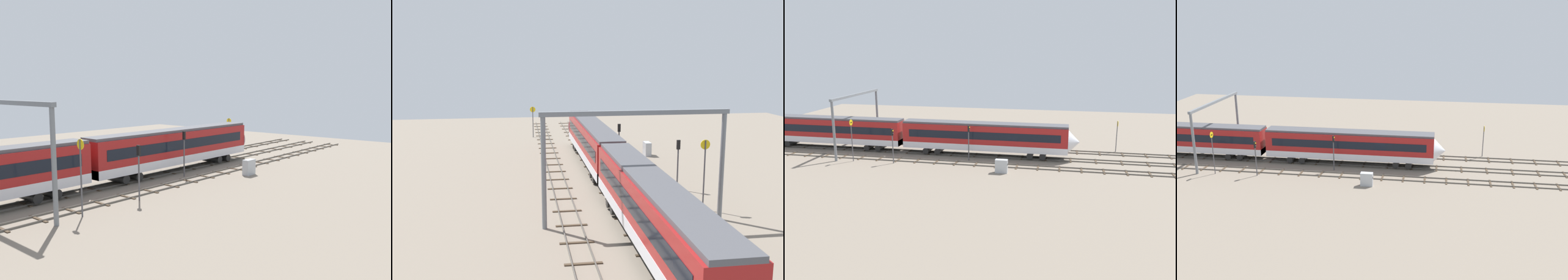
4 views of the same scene
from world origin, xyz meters
The scene contains 11 objects.
ground_plane centered at (0.00, 0.00, 0.00)m, with size 91.90×91.90×0.00m, color gray.
track_near_foreground centered at (0.00, -4.67, 0.06)m, with size 75.90×2.40×0.16m.
track_with_train centered at (0.00, 0.00, 0.07)m, with size 75.90×2.40×0.16m.
track_middle centered at (0.00, 4.67, 0.06)m, with size 75.90×2.40×0.16m.
train centered at (-8.75, 0.00, 2.66)m, with size 50.40×3.24×4.80m.
overhead_gantry centered at (-16.76, -0.12, 6.29)m, with size 0.40×14.27×8.74m.
speed_sign_near_foreground centered at (-14.34, -6.58, 3.68)m, with size 0.14×0.81×5.94m.
speed_sign_mid_trackside centered at (22.29, 6.35, 3.09)m, with size 0.14×0.86×4.80m.
signal_light_trackside_approach centered at (1.40, -2.81, 3.24)m, with size 0.31×0.32×5.00m.
signal_light_trackside_departure centered at (-8.41, -6.40, 3.15)m, with size 0.31×0.32×4.84m.
relay_cabinet centered at (6.80, -7.67, 0.87)m, with size 1.58×0.76×1.73m.
Camera 2 is at (-49.58, 8.30, 12.77)m, focal length 42.63 mm.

